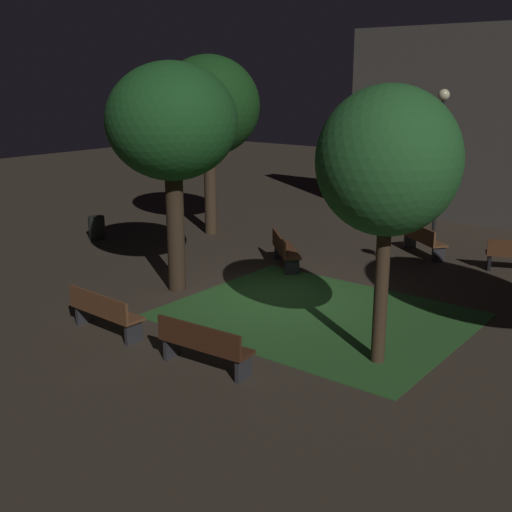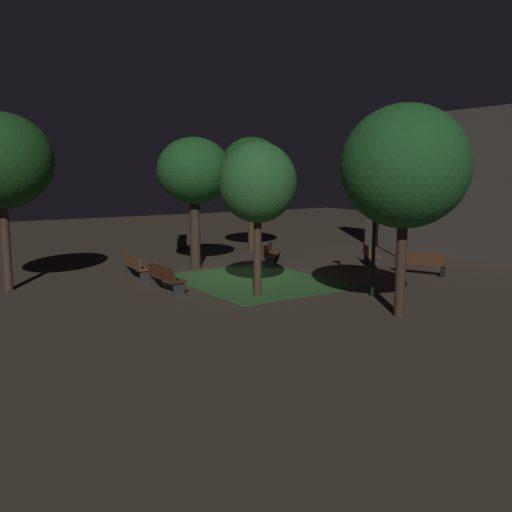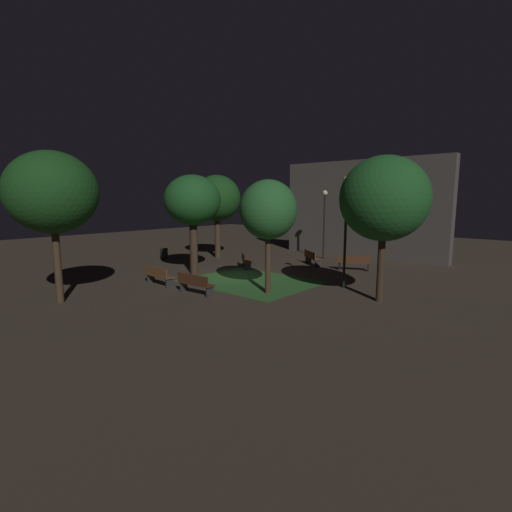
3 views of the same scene
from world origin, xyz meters
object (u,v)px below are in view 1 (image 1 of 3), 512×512
Objects in this scene: bench_lawn_edge at (104,311)px; tree_back_right at (209,107)px; tree_right_canopy at (388,162)px; lamp_post_path_center at (441,138)px; bench_by_lamp at (284,249)px; tree_back_left at (172,124)px; trash_bin at (97,228)px; bench_path_side at (422,239)px; bench_corner at (203,344)px.

bench_lawn_edge is 0.32× the size of tree_back_right.
tree_right_canopy reaches higher than lamp_post_path_center.
bench_lawn_edge is at bearing -61.97° from tree_back_right.
bench_by_lamp is at bearing 89.76° from bench_lawn_edge.
tree_back_left is 9.58m from lamp_post_path_center.
bench_by_lamp is at bearing -106.24° from lamp_post_path_center.
lamp_post_path_center is (2.63, 9.18, -0.80)m from tree_back_left.
trash_bin is at bearing 159.89° from tree_back_left.
tree_back_left reaches higher than tree_right_canopy.
tree_back_left reaches higher than bench_by_lamp.
bench_path_side reaches higher than trash_bin.
trash_bin is (-5.65, 2.07, -3.59)m from tree_back_left.
bench_corner is at bearing -39.44° from tree_back_left.
bench_lawn_edge and bench_path_side have the same top height.
tree_back_right is 1.17× the size of tree_right_canopy.
tree_right_canopy is (9.06, -5.59, -0.49)m from tree_back_right.
bench_lawn_edge is at bearing -90.24° from bench_by_lamp.
tree_back_left is at bearing 140.56° from bench_corner.
bench_by_lamp is at bearing 113.47° from bench_corner.
tree_back_right is (-6.82, 7.79, 3.60)m from bench_corner.
bench_lawn_edge is at bearing -155.89° from tree_right_canopy.
bench_path_side is at bearing 54.62° from bench_by_lamp.
tree_back_left is 1.15× the size of lamp_post_path_center.
trash_bin is at bearing -153.08° from bench_path_side.
bench_path_side is 1.07× the size of bench_by_lamp.
trash_bin is at bearing 166.33° from tree_right_canopy.
bench_lawn_edge reaches higher than trash_bin.
tree_back_right is at bearing 148.29° from tree_right_canopy.
tree_back_right reaches higher than bench_corner.
bench_corner is 0.34× the size of tree_back_left.
bench_corner is (2.67, 0.00, 0.00)m from bench_lawn_edge.
lamp_post_path_center is at bearing 73.99° from tree_back_left.
bench_path_side is 0.37× the size of lamp_post_path_center.
trash_bin is (-6.54, -1.12, -0.12)m from bench_by_lamp.
trash_bin is (-6.51, 4.97, -0.12)m from bench_lawn_edge.
lamp_post_path_center is 11.27m from trash_bin.
tree_right_canopy is at bearing -7.00° from tree_back_left.
tree_right_canopy is (4.91, 2.20, 3.11)m from bench_lawn_edge.
tree_back_right is at bearing 50.02° from trash_bin.
trash_bin is at bearing 151.55° from bench_corner.
bench_by_lamp is (-2.45, -3.45, 0.00)m from bench_path_side.
lamp_post_path_center is (-3.14, 9.89, -0.45)m from tree_right_canopy.
tree_back_left reaches higher than lamp_post_path_center.
tree_back_right is (-6.62, -1.75, 3.60)m from bench_path_side.
lamp_post_path_center reaches higher than trash_bin.
bench_corner is 5.74m from tree_back_left.
trash_bin is at bearing -139.36° from lamp_post_path_center.
tree_back_right reaches higher than tree_right_canopy.
trash_bin is (-8.28, -7.11, -2.78)m from lamp_post_path_center.
bench_path_side and bench_by_lamp have the same top height.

